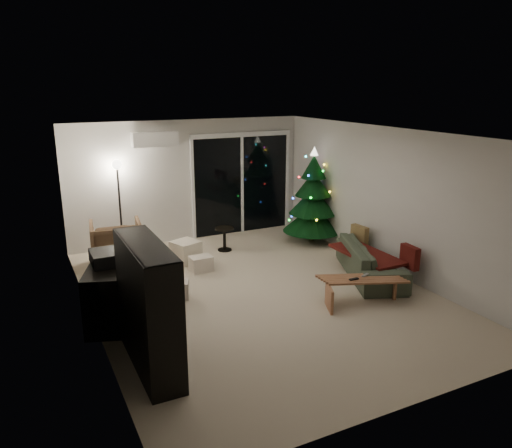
{
  "coord_description": "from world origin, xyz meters",
  "views": [
    {
      "loc": [
        -3.27,
        -6.52,
        3.2
      ],
      "look_at": [
        0.1,
        0.3,
        1.05
      ],
      "focal_mm": 35.0,
      "sensor_mm": 36.0,
      "label": 1
    }
  ],
  "objects_px": {
    "armchair": "(117,243)",
    "christmas_tree": "(313,195)",
    "media_cabinet": "(110,291)",
    "coffee_table": "(361,290)",
    "bookshelf": "(132,310)",
    "sofa": "(371,260)"
  },
  "relations": [
    {
      "from": "coffee_table",
      "to": "sofa",
      "type": "bearing_deg",
      "value": 66.86
    },
    {
      "from": "christmas_tree",
      "to": "media_cabinet",
      "type": "bearing_deg",
      "value": -157.98
    },
    {
      "from": "sofa",
      "to": "christmas_tree",
      "type": "relative_size",
      "value": 0.98
    },
    {
      "from": "coffee_table",
      "to": "media_cabinet",
      "type": "bearing_deg",
      "value": -175.07
    },
    {
      "from": "media_cabinet",
      "to": "coffee_table",
      "type": "xyz_separation_m",
      "value": [
        3.5,
        -1.1,
        -0.22
      ]
    },
    {
      "from": "armchair",
      "to": "christmas_tree",
      "type": "relative_size",
      "value": 0.46
    },
    {
      "from": "armchair",
      "to": "christmas_tree",
      "type": "bearing_deg",
      "value": -177.04
    },
    {
      "from": "media_cabinet",
      "to": "sofa",
      "type": "xyz_separation_m",
      "value": [
        4.3,
        -0.32,
        -0.13
      ]
    },
    {
      "from": "armchair",
      "to": "christmas_tree",
      "type": "distance_m",
      "value": 4.01
    },
    {
      "from": "armchair",
      "to": "christmas_tree",
      "type": "height_order",
      "value": "christmas_tree"
    },
    {
      "from": "bookshelf",
      "to": "christmas_tree",
      "type": "height_order",
      "value": "christmas_tree"
    },
    {
      "from": "armchair",
      "to": "sofa",
      "type": "height_order",
      "value": "armchair"
    },
    {
      "from": "bookshelf",
      "to": "christmas_tree",
      "type": "xyz_separation_m",
      "value": [
        4.47,
        3.26,
        0.23
      ]
    },
    {
      "from": "coffee_table",
      "to": "bookshelf",
      "type": "bearing_deg",
      "value": -151.93
    },
    {
      "from": "coffee_table",
      "to": "armchair",
      "type": "bearing_deg",
      "value": 154.95
    },
    {
      "from": "bookshelf",
      "to": "coffee_table",
      "type": "distance_m",
      "value": 3.56
    },
    {
      "from": "armchair",
      "to": "christmas_tree",
      "type": "xyz_separation_m",
      "value": [
        3.95,
        -0.34,
        0.57
      ]
    },
    {
      "from": "armchair",
      "to": "media_cabinet",
      "type": "bearing_deg",
      "value": 84.28
    },
    {
      "from": "media_cabinet",
      "to": "sofa",
      "type": "bearing_deg",
      "value": 15.44
    },
    {
      "from": "sofa",
      "to": "christmas_tree",
      "type": "xyz_separation_m",
      "value": [
        0.17,
        2.12,
        0.7
      ]
    },
    {
      "from": "coffee_table",
      "to": "christmas_tree",
      "type": "relative_size",
      "value": 0.62
    },
    {
      "from": "media_cabinet",
      "to": "christmas_tree",
      "type": "xyz_separation_m",
      "value": [
        4.47,
        1.81,
        0.57
      ]
    }
  ]
}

